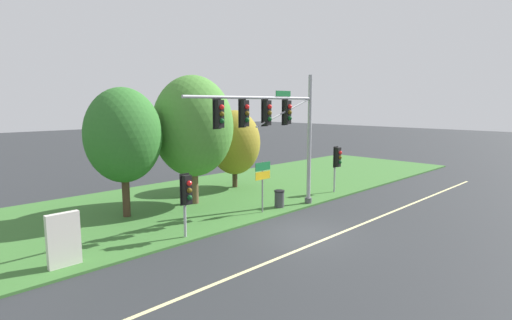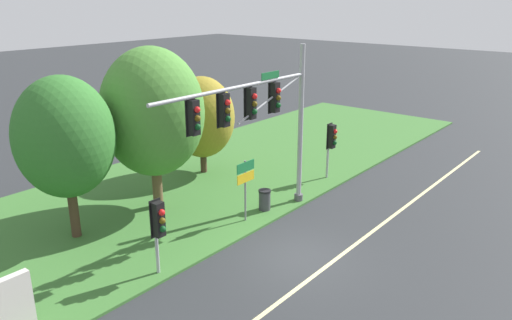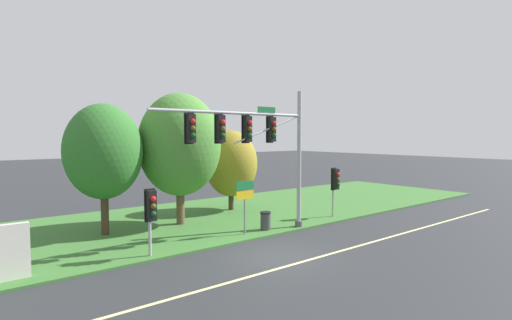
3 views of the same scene
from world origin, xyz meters
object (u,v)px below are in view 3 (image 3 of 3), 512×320
pedestrian_signal_further_along (335,182)px  tree_nearest_road (103,152)px  pedestrian_signal_near_kerb (151,209)px  route_sign_post (245,197)px  info_kiosk (11,252)px  tree_behind_signpost (231,164)px  tree_left_of_mast (180,145)px  trash_bin (265,221)px  traffic_signal_mast (257,140)px

pedestrian_signal_further_along → tree_nearest_road: size_ratio=0.46×
pedestrian_signal_near_kerb → route_sign_post: bearing=6.3°
tree_nearest_road → info_kiosk: bearing=-136.5°
tree_behind_signpost → info_kiosk: (-13.11, -5.74, -2.08)m
tree_left_of_mast → info_kiosk: 10.02m
tree_left_of_mast → pedestrian_signal_further_along: bearing=-26.9°
tree_nearest_road → trash_bin: size_ratio=6.89×
traffic_signal_mast → tree_behind_signpost: size_ratio=1.66×
pedestrian_signal_near_kerb → info_kiosk: pedestrian_signal_near_kerb is taller
tree_nearest_road → trash_bin: tree_nearest_road is taller
tree_nearest_road → tree_behind_signpost: tree_nearest_road is taller
pedestrian_signal_near_kerb → info_kiosk: bearing=173.1°
route_sign_post → tree_left_of_mast: tree_left_of_mast is taller
tree_behind_signpost → info_kiosk: 14.46m
info_kiosk → pedestrian_signal_near_kerb: bearing=-6.9°
pedestrian_signal_further_along → tree_behind_signpost: (-3.49, 5.79, 0.93)m
pedestrian_signal_near_kerb → tree_nearest_road: (-0.25, 4.85, 2.13)m
info_kiosk → tree_behind_signpost: bearing=23.6°
tree_behind_signpost → trash_bin: tree_behind_signpost is taller
traffic_signal_mast → tree_left_of_mast: size_ratio=1.20×
traffic_signal_mast → tree_nearest_road: 7.50m
pedestrian_signal_further_along → tree_behind_signpost: bearing=121.1°
traffic_signal_mast → trash_bin: bearing=29.4°
trash_bin → tree_nearest_road: bearing=148.1°
tree_left_of_mast → info_kiosk: bearing=-154.6°
route_sign_post → tree_nearest_road: bearing=141.4°
pedestrian_signal_further_along → trash_bin: (-5.34, 0.12, -1.63)m
pedestrian_signal_near_kerb → tree_left_of_mast: tree_left_of_mast is taller
pedestrian_signal_further_along → route_sign_post: (-6.73, 0.04, -0.25)m
tree_left_of_mast → info_kiosk: size_ratio=3.77×
trash_bin → pedestrian_signal_near_kerb: bearing=-174.4°
pedestrian_signal_near_kerb → route_sign_post: size_ratio=1.02×
route_sign_post → info_kiosk: bearing=179.9°
pedestrian_signal_near_kerb → info_kiosk: (-4.75, 0.57, -0.99)m
route_sign_post → trash_bin: route_sign_post is taller
trash_bin → traffic_signal_mast: bearing=-150.6°
pedestrian_signal_further_along → trash_bin: 5.58m
info_kiosk → tree_left_of_mast: bearing=25.4°
tree_left_of_mast → tree_behind_signpost: (4.60, 1.69, -1.32)m
trash_bin → tree_left_of_mast: bearing=124.7°
traffic_signal_mast → info_kiosk: 10.92m
route_sign_post → tree_nearest_road: (-5.37, 4.29, 2.21)m
traffic_signal_mast → tree_behind_signpost: 7.05m
route_sign_post → tree_left_of_mast: bearing=108.5°
route_sign_post → tree_nearest_road: 7.22m
pedestrian_signal_near_kerb → route_sign_post: 5.15m
tree_nearest_road → traffic_signal_mast: bearing=-39.7°
route_sign_post → trash_bin: size_ratio=2.88×
tree_nearest_road → trash_bin: bearing=-31.9°
tree_left_of_mast → route_sign_post: bearing=-71.5°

